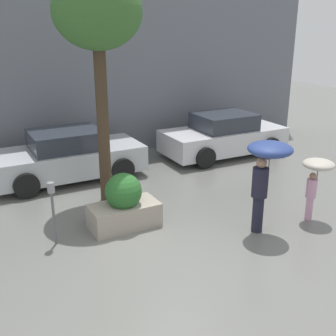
# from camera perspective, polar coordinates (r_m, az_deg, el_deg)

# --- Properties ---
(ground_plane) EXTENTS (40.00, 40.00, 0.00)m
(ground_plane) POSITION_cam_1_polar(r_m,az_deg,el_deg) (8.05, -0.34, -11.43)
(ground_plane) COLOR slate
(building_facade) EXTENTS (18.00, 0.30, 6.00)m
(building_facade) POSITION_cam_1_polar(r_m,az_deg,el_deg) (13.08, -14.27, 13.75)
(building_facade) COLOR slate
(building_facade) RESTS_ON ground
(planter_box) EXTENTS (1.44, 0.77, 1.18)m
(planter_box) POSITION_cam_1_polar(r_m,az_deg,el_deg) (8.86, -6.00, -4.93)
(planter_box) COLOR #9E9384
(planter_box) RESTS_ON ground
(person_adult) EXTENTS (0.89, 0.89, 1.91)m
(person_adult) POSITION_cam_1_polar(r_m,az_deg,el_deg) (8.46, 13.20, 0.55)
(person_adult) COLOR #1E1E2D
(person_adult) RESTS_ON ground
(person_child) EXTENTS (0.67, 0.67, 1.38)m
(person_child) POSITION_cam_1_polar(r_m,az_deg,el_deg) (9.44, 19.46, -0.59)
(person_child) COLOR #D199B7
(person_child) RESTS_ON ground
(parked_car_near) EXTENTS (4.09, 1.99, 1.36)m
(parked_car_near) POSITION_cam_1_polar(r_m,az_deg,el_deg) (11.81, -13.53, 1.51)
(parked_car_near) COLOR #B7BCC1
(parked_car_near) RESTS_ON ground
(parked_car_far) EXTENTS (4.00, 2.01, 1.36)m
(parked_car_far) POSITION_cam_1_polar(r_m,az_deg,el_deg) (13.73, 7.50, 4.33)
(parked_car_far) COLOR silver
(parked_car_far) RESTS_ON ground
(street_tree) EXTENTS (1.93, 1.93, 5.14)m
(street_tree) POSITION_cam_1_polar(r_m,az_deg,el_deg) (9.60, -9.54, 19.58)
(street_tree) COLOR #423323
(street_tree) RESTS_ON ground
(parking_meter) EXTENTS (0.14, 0.14, 1.28)m
(parking_meter) POSITION_cam_1_polar(r_m,az_deg,el_deg) (8.24, -15.42, -4.26)
(parking_meter) COLOR #595B60
(parking_meter) RESTS_ON ground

